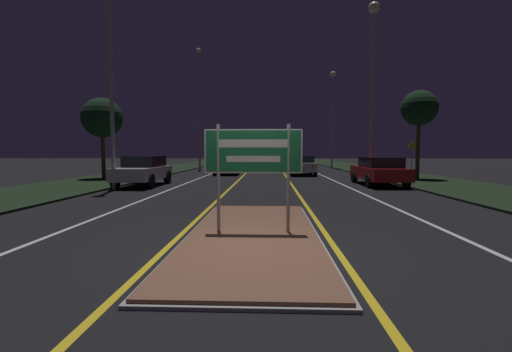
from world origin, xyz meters
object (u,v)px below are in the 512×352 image
object	(u,v)px
car_receding_0	(379,170)
car_approaching_0	(144,170)
highway_sign	(253,156)
streetlight_right_far	(333,104)
car_receding_1	(301,165)
car_approaching_1	(228,164)
streetlight_left_far	(199,99)
streetlight_right_near	(373,57)
streetlight_left_near	(110,47)
warning_sign	(412,155)

from	to	relation	value
car_receding_0	car_approaching_0	bearing A→B (deg)	-176.54
highway_sign	car_receding_0	bearing A→B (deg)	61.18
car_approaching_0	highway_sign	bearing A→B (deg)	-59.25
streetlight_right_far	car_receding_1	size ratio (longest dim) A/B	2.14
car_receding_0	car_approaching_1	world-z (taller)	car_receding_0
streetlight_left_far	streetlight_right_near	xyz separation A→B (m)	(12.40, -11.61, 0.59)
car_approaching_1	car_receding_1	bearing A→B (deg)	-9.02
highway_sign	streetlight_right_near	bearing A→B (deg)	64.85
streetlight_left_near	streetlight_right_near	xyz separation A→B (m)	(12.93, 5.04, 0.81)
streetlight_right_near	car_receding_1	bearing A→B (deg)	123.56
warning_sign	streetlight_right_near	bearing A→B (deg)	-138.17
streetlight_left_far	car_approaching_1	world-z (taller)	streetlight_left_far
streetlight_right_far	car_approaching_0	xyz separation A→B (m)	(-12.73, -17.98, -5.75)
streetlight_left_far	car_approaching_1	xyz separation A→B (m)	(3.33, -5.45, -5.77)
streetlight_right_far	car_receding_1	bearing A→B (deg)	-112.55
streetlight_right_far	warning_sign	distance (m)	12.97
streetlight_left_far	streetlight_right_near	size ratio (longest dim) A/B	1.10
streetlight_right_near	car_approaching_1	distance (m)	12.67
streetlight_right_near	car_receding_1	distance (m)	8.99
highway_sign	car_receding_1	distance (m)	18.78
streetlight_left_far	car_approaching_0	distance (m)	15.83
car_receding_0	warning_sign	size ratio (longest dim) A/B	1.99
highway_sign	car_receding_1	world-z (taller)	highway_sign
car_receding_1	car_approaching_0	world-z (taller)	car_approaching_0
streetlight_right_near	car_approaching_0	size ratio (longest dim) A/B	2.34
warning_sign	car_approaching_0	bearing A→B (deg)	-157.88
highway_sign	car_approaching_0	distance (m)	11.82
car_receding_1	warning_sign	world-z (taller)	warning_sign
streetlight_right_near	streetlight_right_far	world-z (taller)	streetlight_right_near
streetlight_left_near	streetlight_left_far	size ratio (longest dim) A/B	0.88
car_approaching_1	highway_sign	bearing A→B (deg)	-81.72
car_approaching_0	warning_sign	size ratio (longest dim) A/B	1.87
car_approaching_1	streetlight_left_far	bearing A→B (deg)	121.47
streetlight_right_far	car_approaching_1	bearing A→B (deg)	-137.68
streetlight_right_near	warning_sign	size ratio (longest dim) A/B	4.38
streetlight_left_far	streetlight_right_far	distance (m)	13.26
streetlight_left_far	car_approaching_1	distance (m)	8.61
streetlight_right_near	streetlight_right_far	size ratio (longest dim) A/B	1.05
highway_sign	streetlight_left_far	distance (m)	26.11
streetlight_right_near	car_approaching_0	bearing A→B (deg)	-165.62
streetlight_left_near	car_approaching_1	bearing A→B (deg)	70.94
streetlight_left_near	car_receding_0	world-z (taller)	streetlight_left_near
streetlight_left_near	warning_sign	world-z (taller)	streetlight_left_near
car_receding_1	car_approaching_0	bearing A→B (deg)	-136.13
warning_sign	streetlight_right_far	bearing A→B (deg)	106.07
streetlight_left_far	car_receding_1	bearing A→B (deg)	-35.44
highway_sign	warning_sign	bearing A→B (deg)	59.01
streetlight_left_near	streetlight_left_far	xyz separation A→B (m)	(0.53, 16.65, 0.23)
streetlight_right_far	car_approaching_1	world-z (taller)	streetlight_right_far
highway_sign	car_approaching_1	bearing A→B (deg)	98.28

